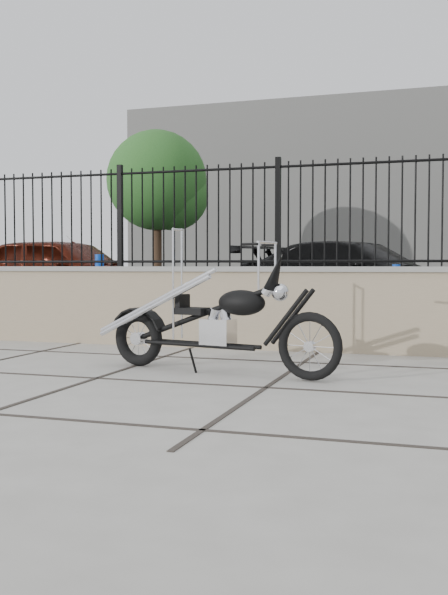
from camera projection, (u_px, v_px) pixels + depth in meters
ground_plane at (96, 378)px, 5.97m from camera, size 90.00×90.00×0.00m
parking_lot at (330, 303)px, 17.86m from camera, size 30.00×30.00×0.00m
retaining_wall at (196, 307)px, 8.33m from camera, size 14.00×0.36×0.96m
iron_fence at (196, 216)px, 8.28m from camera, size 14.00×0.08×1.20m
background_building at (381, 198)px, 30.99m from camera, size 22.00×6.00×8.00m
chopper_motorcycle at (214, 299)px, 6.26m from camera, size 2.26×0.86×1.34m
car_red at (64, 275)px, 13.64m from camera, size 4.74×2.27×1.56m
car_black at (358, 279)px, 13.06m from camera, size 5.35×3.77×1.44m
bollard_a at (100, 292)px, 10.56m from camera, size 0.18×0.18×1.14m
bollard_b at (396, 300)px, 9.52m from camera, size 0.13×0.13×0.99m
tree_left at (157, 176)px, 23.81m from camera, size 3.42×3.42×5.77m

